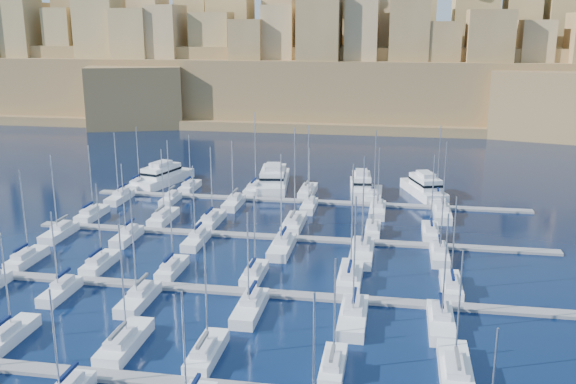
% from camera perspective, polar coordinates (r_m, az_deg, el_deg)
% --- Properties ---
extents(ground, '(600.00, 600.00, 0.00)m').
position_cam_1_polar(ground, '(93.72, -1.28, -6.13)').
color(ground, black).
rests_on(ground, ground).
extents(pontoon_mid_near, '(84.00, 2.00, 0.40)m').
position_cam_1_polar(pontoon_mid_near, '(82.77, -2.89, -8.91)').
color(pontoon_mid_near, slate).
rests_on(pontoon_mid_near, ground).
extents(pontoon_mid_far, '(84.00, 2.00, 0.40)m').
position_cam_1_polar(pontoon_mid_far, '(102.90, -0.22, -4.07)').
color(pontoon_mid_far, slate).
rests_on(pontoon_mid_far, ground).
extents(pontoon_far, '(84.00, 2.00, 0.40)m').
position_cam_1_polar(pontoon_far, '(123.66, 1.55, -0.82)').
color(pontoon_far, slate).
rests_on(pontoon_far, ground).
extents(sailboat_1, '(2.55, 8.51, 12.49)m').
position_cam_1_polar(sailboat_1, '(77.22, -23.55, -11.60)').
color(sailboat_1, white).
rests_on(sailboat_1, ground).
extents(sailboat_2, '(2.90, 9.66, 14.00)m').
position_cam_1_polar(sailboat_2, '(71.71, -14.33, -12.83)').
color(sailboat_2, white).
rests_on(sailboat_2, ground).
extents(sailboat_3, '(2.57, 8.55, 13.45)m').
position_cam_1_polar(sailboat_3, '(68.27, -7.26, -13.96)').
color(sailboat_3, white).
rests_on(sailboat_3, ground).
extents(sailboat_4, '(2.27, 7.56, 12.11)m').
position_cam_1_polar(sailboat_4, '(65.57, 4.02, -15.19)').
color(sailboat_4, white).
rests_on(sailboat_4, ground).
extents(sailboat_5, '(3.01, 10.05, 13.17)m').
position_cam_1_polar(sailboat_5, '(66.72, 14.64, -15.07)').
color(sailboat_5, white).
rests_on(sailboat_5, ground).
extents(sailboat_12, '(2.49, 8.30, 13.93)m').
position_cam_1_polar(sailboat_12, '(99.89, -22.21, -5.47)').
color(sailboat_12, white).
rests_on(sailboat_12, ground).
extents(sailboat_13, '(2.53, 8.42, 12.47)m').
position_cam_1_polar(sailboat_13, '(94.61, -16.36, -6.08)').
color(sailboat_13, white).
rests_on(sailboat_13, ground).
extents(sailboat_14, '(2.38, 7.92, 11.77)m').
position_cam_1_polar(sailboat_14, '(90.34, -10.28, -6.71)').
color(sailboat_14, white).
rests_on(sailboat_14, ground).
extents(sailboat_15, '(2.42, 8.07, 11.78)m').
position_cam_1_polar(sailboat_15, '(87.27, -3.01, -7.26)').
color(sailboat_15, white).
rests_on(sailboat_15, ground).
extents(sailboat_16, '(3.06, 10.20, 16.28)m').
position_cam_1_polar(sailboat_16, '(86.46, 5.56, -7.49)').
color(sailboat_16, white).
rests_on(sailboat_16, ground).
extents(sailboat_17, '(2.56, 8.53, 12.79)m').
position_cam_1_polar(sailboat_17, '(85.90, 14.29, -8.09)').
color(sailboat_17, white).
rests_on(sailboat_17, ground).
extents(sailboat_19, '(2.34, 7.79, 11.58)m').
position_cam_1_polar(sailboat_19, '(86.80, -19.56, -8.27)').
color(sailboat_19, white).
rests_on(sailboat_19, ground).
extents(sailboat_20, '(2.70, 9.00, 15.01)m').
position_cam_1_polar(sailboat_20, '(81.77, -13.13, -9.19)').
color(sailboat_20, white).
rests_on(sailboat_20, ground).
extents(sailboat_21, '(2.81, 9.38, 12.99)m').
position_cam_1_polar(sailboat_21, '(77.49, -3.39, -10.20)').
color(sailboat_21, white).
rests_on(sailboat_21, ground).
extents(sailboat_22, '(3.06, 10.20, 15.57)m').
position_cam_1_polar(sailboat_22, '(75.48, 5.81, -10.94)').
color(sailboat_22, white).
rests_on(sailboat_22, ground).
extents(sailboat_23, '(2.84, 9.48, 14.01)m').
position_cam_1_polar(sailboat_23, '(75.92, 13.44, -11.16)').
color(sailboat_23, white).
rests_on(sailboat_23, ground).
extents(sailboat_24, '(2.66, 8.86, 13.29)m').
position_cam_1_polar(sailboat_24, '(118.71, -17.03, -1.88)').
color(sailboat_24, white).
rests_on(sailboat_24, ground).
extents(sailboat_25, '(2.75, 9.17, 13.01)m').
position_cam_1_polar(sailboat_25, '(113.61, -11.04, -2.23)').
color(sailboat_25, white).
rests_on(sailboat_25, ground).
extents(sailboat_26, '(2.79, 9.30, 13.63)m').
position_cam_1_polar(sailboat_26, '(110.94, -6.81, -2.47)').
color(sailboat_26, white).
rests_on(sailboat_26, ground).
extents(sailboat_27, '(3.08, 10.26, 17.22)m').
position_cam_1_polar(sailboat_27, '(108.28, 0.53, -2.78)').
color(sailboat_27, white).
rests_on(sailboat_27, ground).
extents(sailboat_28, '(2.39, 7.96, 13.55)m').
position_cam_1_polar(sailboat_28, '(106.00, 7.55, -3.33)').
color(sailboat_28, white).
rests_on(sailboat_28, ground).
extents(sailboat_29, '(2.61, 8.69, 13.66)m').
position_cam_1_polar(sailboat_29, '(106.46, 12.55, -3.48)').
color(sailboat_29, white).
rests_on(sailboat_29, ground).
extents(sailboat_30, '(2.63, 8.76, 13.88)m').
position_cam_1_polar(sailboat_30, '(110.00, -19.65, -3.41)').
color(sailboat_30, white).
rests_on(sailboat_30, ground).
extents(sailboat_31, '(2.48, 8.27, 12.87)m').
position_cam_1_polar(sailboat_31, '(105.15, -14.09, -3.81)').
color(sailboat_31, white).
rests_on(sailboat_31, ground).
extents(sailboat_32, '(2.48, 8.27, 12.97)m').
position_cam_1_polar(sailboat_32, '(101.18, -8.16, -4.24)').
color(sailboat_32, white).
rests_on(sailboat_32, ground).
extents(sailboat_33, '(2.99, 9.97, 15.43)m').
position_cam_1_polar(sailboat_33, '(97.18, -0.54, -4.87)').
color(sailboat_33, white).
rests_on(sailboat_33, ground).
extents(sailboat_34, '(3.29, 10.98, 15.68)m').
position_cam_1_polar(sailboat_34, '(95.41, 6.58, -5.34)').
color(sailboat_34, white).
rests_on(sailboat_34, ground).
extents(sailboat_35, '(2.55, 8.49, 12.75)m').
position_cam_1_polar(sailboat_35, '(96.72, 13.31, -5.40)').
color(sailboat_35, white).
rests_on(sailboat_35, ground).
extents(sailboat_36, '(2.46, 8.19, 13.16)m').
position_cam_1_polar(sailboat_36, '(137.76, -13.16, 0.64)').
color(sailboat_36, white).
rests_on(sailboat_36, ground).
extents(sailboat_37, '(2.50, 8.33, 11.80)m').
position_cam_1_polar(sailboat_37, '(133.92, -8.72, 0.46)').
color(sailboat_37, white).
rests_on(sailboat_37, ground).
extents(sailboat_38, '(2.93, 9.75, 16.61)m').
position_cam_1_polar(sailboat_38, '(130.96, -2.95, 0.31)').
color(sailboat_38, white).
rests_on(sailboat_38, ground).
extents(sailboat_39, '(2.91, 9.69, 14.21)m').
position_cam_1_polar(sailboat_39, '(129.03, 1.77, 0.09)').
color(sailboat_39, white).
rests_on(sailboat_39, ground).
extents(sailboat_40, '(2.94, 9.81, 13.63)m').
position_cam_1_polar(sailboat_40, '(128.00, 7.65, -0.16)').
color(sailboat_40, white).
rests_on(sailboat_40, ground).
extents(sailboat_41, '(2.74, 9.14, 15.02)m').
position_cam_1_polar(sailboat_41, '(127.87, 13.10, -0.43)').
color(sailboat_41, white).
rests_on(sailboat_41, ground).
extents(sailboat_42, '(2.61, 8.71, 13.82)m').
position_cam_1_polar(sailboat_42, '(128.55, -14.73, -0.46)').
color(sailboat_42, white).
rests_on(sailboat_42, ground).
extents(sailboat_43, '(2.22, 7.40, 12.54)m').
position_cam_1_polar(sailboat_43, '(125.34, -10.40, -0.60)').
color(sailboat_43, white).
rests_on(sailboat_43, ground).
extents(sailboat_44, '(2.63, 8.76, 12.92)m').
position_cam_1_polar(sailboat_44, '(121.01, -4.85, -0.96)').
color(sailboat_44, white).
rests_on(sailboat_44, ground).
extents(sailboat_45, '(2.41, 8.03, 12.00)m').
position_cam_1_polar(sailboat_45, '(118.65, 1.89, -1.24)').
color(sailboat_45, white).
rests_on(sailboat_45, ground).
extents(sailboat_46, '(2.80, 9.32, 12.60)m').
position_cam_1_polar(sailboat_46, '(117.06, 7.96, -1.59)').
color(sailboat_46, white).
rests_on(sailboat_46, ground).
extents(sailboat_47, '(2.95, 9.82, 14.06)m').
position_cam_1_polar(sailboat_47, '(117.09, 13.54, -1.86)').
color(sailboat_47, white).
rests_on(sailboat_47, ground).
extents(motor_yacht_a, '(8.98, 16.95, 5.25)m').
position_cam_1_polar(motor_yacht_a, '(140.02, -11.06, 1.41)').
color(motor_yacht_a, white).
rests_on(motor_yacht_a, ground).
extents(motor_yacht_b, '(7.91, 19.55, 5.25)m').
position_cam_1_polar(motor_yacht_b, '(134.77, -1.29, 1.16)').
color(motor_yacht_b, white).
rests_on(motor_yacht_b, ground).
extents(motor_yacht_c, '(5.50, 14.34, 5.25)m').
position_cam_1_polar(motor_yacht_c, '(130.23, 6.53, 0.58)').
color(motor_yacht_c, white).
rests_on(motor_yacht_c, ground).
extents(motor_yacht_d, '(9.31, 15.81, 5.25)m').
position_cam_1_polar(motor_yacht_d, '(130.74, 12.02, 0.41)').
color(motor_yacht_d, white).
rests_on(motor_yacht_d, ground).
extents(fortified_city, '(460.00, 108.95, 59.52)m').
position_cam_1_polar(fortified_city, '(242.50, 5.79, 10.27)').
color(fortified_city, brown).
rests_on(fortified_city, ground).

